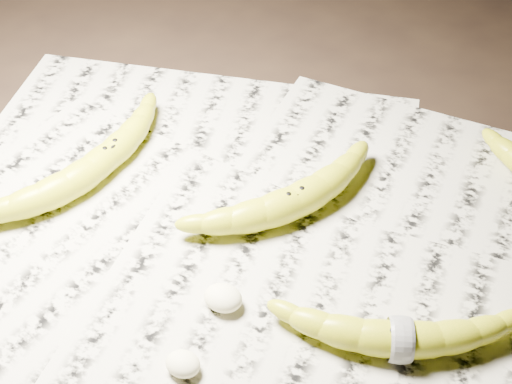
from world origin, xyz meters
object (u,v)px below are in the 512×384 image
at_px(banana_left_b, 67,183).
at_px(banana_left_a, 110,152).
at_px(banana_center, 294,200).
at_px(banana_taped, 400,337).

bearing_deg(banana_left_b, banana_left_a, 10.21).
height_order(banana_center, banana_taped, banana_center).
bearing_deg(banana_taped, banana_center, 120.14).
xyz_separation_m(banana_left_b, banana_taped, (0.41, -0.05, -0.00)).
bearing_deg(banana_left_b, banana_center, -49.25).
height_order(banana_left_b, banana_taped, banana_left_b).
xyz_separation_m(banana_left_b, banana_center, (0.25, 0.08, 0.00)).
distance_m(banana_left_a, banana_center, 0.24).
xyz_separation_m(banana_center, banana_taped, (0.16, -0.13, -0.00)).
bearing_deg(banana_center, banana_left_b, 142.17).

